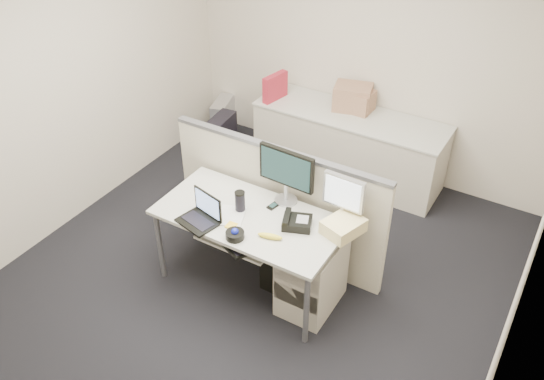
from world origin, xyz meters
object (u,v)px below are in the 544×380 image
Objects in this scene: desk_phone at (297,223)px; monitor_main at (286,176)px; desk at (250,222)px; laptop at (197,211)px.

monitor_main is at bearing 113.30° from desk_phone.
desk is 6.78× the size of desk_phone.
monitor_main is at bearing 64.89° from desk.
desk is 4.92× the size of laptop.
monitor_main is 1.60× the size of laptop.
laptop is (-0.45, -0.60, -0.13)m from monitor_main.
laptop is at bearing -124.09° from monitor_main.
monitor_main is at bearing 66.41° from laptop.
desk is 0.45m from laptop.
desk is at bearing 170.48° from desk_phone.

